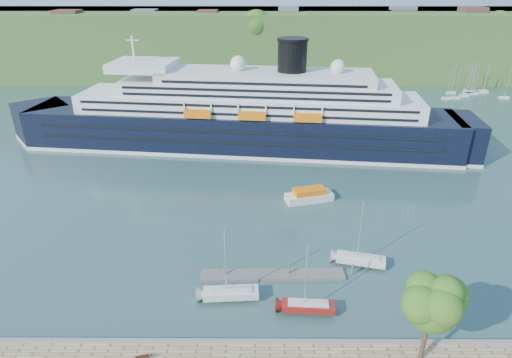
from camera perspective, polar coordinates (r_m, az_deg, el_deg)
The scene contains 11 objects.
ground at distance 49.37m, azimuth 1.81°, elevation -21.57°, with size 400.00×400.00×0.00m, color #284847.
far_hillside at distance 180.25m, azimuth 0.74°, elevation 17.78°, with size 400.00×50.00×24.00m, color #365622.
quay_coping at distance 48.40m, azimuth 1.84°, elevation -20.82°, with size 220.00×0.50×0.30m, color slate.
cruise_ship at distance 96.51m, azimuth -2.32°, elevation 11.16°, with size 109.60×15.96×24.61m, color black, non-canonical shape.
park_bench at distance 48.04m, azimuth -14.92°, elevation -21.87°, with size 1.38×0.57×0.89m, color #3F1F12, non-canonical shape.
promenade_tree at distance 46.22m, azimuth 22.14°, elevation -16.65°, with size 6.68×6.68×11.06m, color #285D18, non-canonical shape.
floating_pontoon at distance 58.20m, azimuth 2.22°, elevation -12.65°, with size 19.09×2.33×0.42m, color slate, non-canonical shape.
sailboat_white_near at distance 51.86m, azimuth -3.47°, elevation -11.70°, with size 7.47×2.08×9.65m, color silver, non-canonical shape.
sailboat_red at distance 50.64m, azimuth 7.18°, elevation -13.54°, with size 6.84×1.90×8.84m, color maroon, non-canonical shape.
sailboat_white_far at distance 59.26m, azimuth 14.15°, elevation -7.44°, with size 7.27×2.02×9.39m, color silver, non-canonical shape.
tender_launch at distance 76.13m, azimuth 7.10°, elevation -2.07°, with size 8.49×2.90×2.34m, color orange, non-canonical shape.
Camera 1 is at (-1.28, -33.63, 36.12)m, focal length 30.00 mm.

